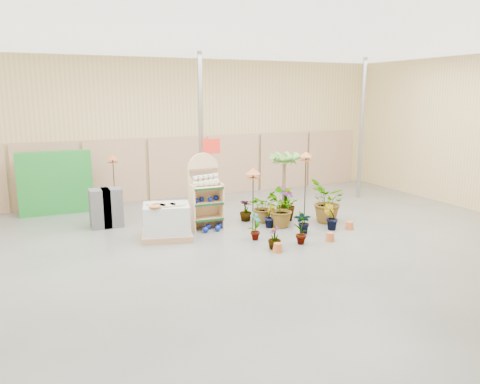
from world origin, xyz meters
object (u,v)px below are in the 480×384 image
object	(u,v)px
pallet_stack	(167,221)
bird_table_front	(253,173)
display_shelf	(205,194)
potted_plant_2	(279,208)

from	to	relation	value
pallet_stack	bird_table_front	world-z (taller)	bird_table_front
display_shelf	pallet_stack	distance (m)	1.36
pallet_stack	display_shelf	bearing A→B (deg)	39.19
display_shelf	bird_table_front	bearing A→B (deg)	-59.97
pallet_stack	potted_plant_2	world-z (taller)	potted_plant_2
display_shelf	bird_table_front	size ratio (longest dim) A/B	1.14
display_shelf	potted_plant_2	xyz separation A→B (m)	(1.76, -0.75, -0.39)
pallet_stack	potted_plant_2	distance (m)	2.92
bird_table_front	display_shelf	bearing A→B (deg)	119.33
bird_table_front	pallet_stack	bearing A→B (deg)	157.93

